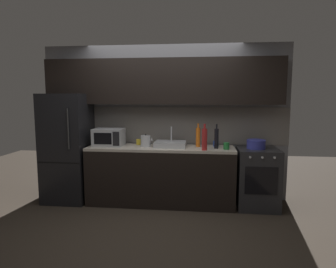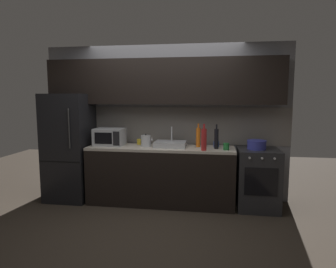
{
  "view_description": "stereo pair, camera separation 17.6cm",
  "coord_description": "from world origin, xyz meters",
  "px_view_note": "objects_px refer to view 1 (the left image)",
  "views": [
    {
      "loc": [
        0.62,
        -3.56,
        1.67
      ],
      "look_at": [
        0.11,
        0.9,
        1.1
      ],
      "focal_mm": 31.63,
      "sensor_mm": 36.0,
      "label": 1
    },
    {
      "loc": [
        0.8,
        -3.54,
        1.67
      ],
      "look_at": [
        0.11,
        0.9,
        1.1
      ],
      "focal_mm": 31.63,
      "sensor_mm": 36.0,
      "label": 2
    }
  ],
  "objects_px": {
    "microwave": "(109,137)",
    "mug_blue": "(216,144)",
    "wine_bottle_orange": "(198,137)",
    "oven_range": "(257,178)",
    "wine_bottle_dark": "(216,138)",
    "kettle": "(146,141)",
    "mug_yellow": "(139,142)",
    "cooking_pot": "(256,144)",
    "mug_green": "(226,146)",
    "wine_bottle_red": "(204,139)",
    "refrigerator": "(68,148)"
  },
  "relations": [
    {
      "from": "mug_green",
      "to": "microwave",
      "type": "bearing_deg",
      "value": 175.75
    },
    {
      "from": "wine_bottle_orange",
      "to": "cooking_pot",
      "type": "distance_m",
      "value": 0.87
    },
    {
      "from": "cooking_pot",
      "to": "oven_range",
      "type": "bearing_deg",
      "value": -2.26
    },
    {
      "from": "refrigerator",
      "to": "wine_bottle_orange",
      "type": "height_order",
      "value": "refrigerator"
    },
    {
      "from": "kettle",
      "to": "mug_green",
      "type": "height_order",
      "value": "kettle"
    },
    {
      "from": "wine_bottle_red",
      "to": "cooking_pot",
      "type": "bearing_deg",
      "value": 15.86
    },
    {
      "from": "oven_range",
      "to": "wine_bottle_red",
      "type": "height_order",
      "value": "wine_bottle_red"
    },
    {
      "from": "wine_bottle_orange",
      "to": "mug_blue",
      "type": "distance_m",
      "value": 0.3
    },
    {
      "from": "wine_bottle_orange",
      "to": "mug_green",
      "type": "xyz_separation_m",
      "value": [
        0.42,
        -0.19,
        -0.1
      ]
    },
    {
      "from": "oven_range",
      "to": "mug_yellow",
      "type": "distance_m",
      "value": 1.92
    },
    {
      "from": "refrigerator",
      "to": "kettle",
      "type": "height_order",
      "value": "refrigerator"
    },
    {
      "from": "oven_range",
      "to": "wine_bottle_orange",
      "type": "distance_m",
      "value": 1.08
    },
    {
      "from": "kettle",
      "to": "mug_yellow",
      "type": "height_order",
      "value": "kettle"
    },
    {
      "from": "kettle",
      "to": "mug_green",
      "type": "xyz_separation_m",
      "value": [
        1.22,
        -0.1,
        -0.04
      ]
    },
    {
      "from": "mug_yellow",
      "to": "refrigerator",
      "type": "bearing_deg",
      "value": -171.38
    },
    {
      "from": "refrigerator",
      "to": "kettle",
      "type": "relative_size",
      "value": 8.58
    },
    {
      "from": "wine_bottle_orange",
      "to": "wine_bottle_dark",
      "type": "bearing_deg",
      "value": -24.9
    },
    {
      "from": "wine_bottle_orange",
      "to": "oven_range",
      "type": "bearing_deg",
      "value": -4.96
    },
    {
      "from": "wine_bottle_dark",
      "to": "mug_green",
      "type": "height_order",
      "value": "wine_bottle_dark"
    },
    {
      "from": "mug_yellow",
      "to": "mug_green",
      "type": "bearing_deg",
      "value": -11.78
    },
    {
      "from": "refrigerator",
      "to": "wine_bottle_red",
      "type": "xyz_separation_m",
      "value": [
        2.17,
        -0.22,
        0.21
      ]
    },
    {
      "from": "kettle",
      "to": "mug_yellow",
      "type": "distance_m",
      "value": 0.24
    },
    {
      "from": "wine_bottle_orange",
      "to": "mug_yellow",
      "type": "height_order",
      "value": "wine_bottle_orange"
    },
    {
      "from": "refrigerator",
      "to": "cooking_pot",
      "type": "distance_m",
      "value": 2.94
    },
    {
      "from": "wine_bottle_red",
      "to": "cooking_pot",
      "type": "distance_m",
      "value": 0.8
    },
    {
      "from": "kettle",
      "to": "wine_bottle_red",
      "type": "height_order",
      "value": "wine_bottle_red"
    },
    {
      "from": "wine_bottle_red",
      "to": "mug_green",
      "type": "distance_m",
      "value": 0.36
    },
    {
      "from": "wine_bottle_orange",
      "to": "mug_yellow",
      "type": "xyz_separation_m",
      "value": [
        -0.96,
        0.09,
        -0.11
      ]
    },
    {
      "from": "mug_blue",
      "to": "mug_green",
      "type": "xyz_separation_m",
      "value": [
        0.14,
        -0.23,
        0.0
      ]
    },
    {
      "from": "microwave",
      "to": "mug_yellow",
      "type": "bearing_deg",
      "value": 18.95
    },
    {
      "from": "refrigerator",
      "to": "mug_green",
      "type": "relative_size",
      "value": 17.48
    },
    {
      "from": "microwave",
      "to": "wine_bottle_dark",
      "type": "bearing_deg",
      "value": -2.37
    },
    {
      "from": "wine_bottle_dark",
      "to": "mug_yellow",
      "type": "distance_m",
      "value": 1.26
    },
    {
      "from": "microwave",
      "to": "wine_bottle_dark",
      "type": "height_order",
      "value": "wine_bottle_dark"
    },
    {
      "from": "oven_range",
      "to": "mug_yellow",
      "type": "relative_size",
      "value": 10.41
    },
    {
      "from": "kettle",
      "to": "wine_bottle_orange",
      "type": "height_order",
      "value": "wine_bottle_orange"
    },
    {
      "from": "wine_bottle_orange",
      "to": "mug_blue",
      "type": "relative_size",
      "value": 4.07
    },
    {
      "from": "refrigerator",
      "to": "microwave",
      "type": "height_order",
      "value": "refrigerator"
    },
    {
      "from": "wine_bottle_red",
      "to": "mug_yellow",
      "type": "xyz_separation_m",
      "value": [
        -1.05,
        0.39,
        -0.12
      ]
    },
    {
      "from": "microwave",
      "to": "wine_bottle_orange",
      "type": "relative_size",
      "value": 1.27
    },
    {
      "from": "mug_blue",
      "to": "refrigerator",
      "type": "bearing_deg",
      "value": -177.19
    },
    {
      "from": "microwave",
      "to": "mug_blue",
      "type": "relative_size",
      "value": 5.17
    },
    {
      "from": "refrigerator",
      "to": "mug_yellow",
      "type": "height_order",
      "value": "refrigerator"
    },
    {
      "from": "microwave",
      "to": "wine_bottle_dark",
      "type": "relative_size",
      "value": 1.26
    },
    {
      "from": "cooking_pot",
      "to": "wine_bottle_dark",
      "type": "bearing_deg",
      "value": -175.03
    },
    {
      "from": "refrigerator",
      "to": "oven_range",
      "type": "relative_size",
      "value": 1.9
    },
    {
      "from": "microwave",
      "to": "wine_bottle_orange",
      "type": "height_order",
      "value": "wine_bottle_orange"
    },
    {
      "from": "refrigerator",
      "to": "kettle",
      "type": "xyz_separation_m",
      "value": [
        1.28,
        -0.01,
        0.13
      ]
    },
    {
      "from": "oven_range",
      "to": "refrigerator",
      "type": "bearing_deg",
      "value": 179.98
    },
    {
      "from": "kettle",
      "to": "wine_bottle_orange",
      "type": "bearing_deg",
      "value": 6.32
    }
  ]
}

